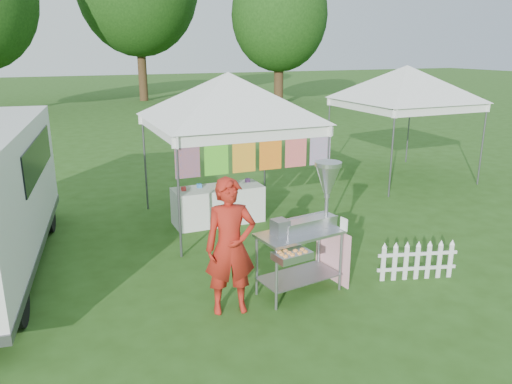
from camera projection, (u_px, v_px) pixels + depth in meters
name	position (u px, v px, depth m)	size (l,w,h in m)	color
ground	(314.00, 294.00, 7.27)	(120.00, 120.00, 0.00)	#294C15
canopy_main	(228.00, 73.00, 9.51)	(4.24, 4.24, 3.45)	#59595E
canopy_right	(407.00, 65.00, 12.91)	(4.24, 4.24, 3.45)	#59595E
tree_right	(279.00, 16.00, 28.99)	(5.60, 5.60, 8.42)	#372914
donut_cart	(312.00, 218.00, 7.11)	(1.37, 1.10, 1.89)	gray
vendor	(230.00, 247.00, 6.57)	(0.68, 0.45, 1.87)	#9F1E13
picket_fence	(417.00, 262.00, 7.66)	(1.22, 0.38, 0.56)	silver
display_table	(218.00, 205.00, 10.13)	(1.80, 0.70, 0.75)	white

